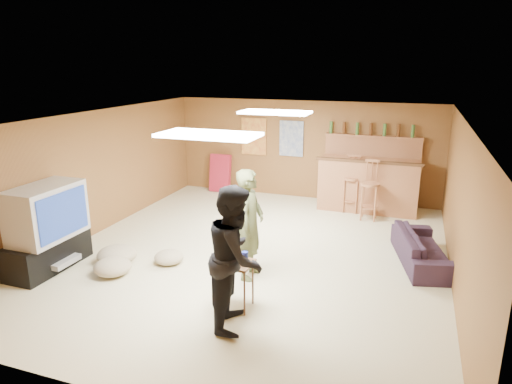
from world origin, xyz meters
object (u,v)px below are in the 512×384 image
(tv_body, at_px, (46,212))
(bar_counter, at_px, (368,185))
(person_olive, at_px, (250,224))
(person_black, at_px, (236,257))
(sofa, at_px, (423,248))
(tray_table, at_px, (234,285))

(tv_body, relative_size, bar_counter, 0.55)
(bar_counter, relative_size, person_olive, 1.25)
(person_black, distance_m, sofa, 3.33)
(tv_body, height_order, person_olive, person_olive)
(person_black, bearing_deg, person_olive, 0.30)
(bar_counter, bearing_deg, person_black, -101.39)
(tray_table, bearing_deg, bar_counter, 75.85)
(bar_counter, distance_m, person_olive, 3.91)
(sofa, distance_m, tray_table, 3.15)
(bar_counter, distance_m, tray_table, 4.73)
(bar_counter, xyz_separation_m, person_olive, (-1.26, -3.69, 0.25))
(tv_body, relative_size, sofa, 0.67)
(tv_body, relative_size, person_olive, 0.69)
(bar_counter, distance_m, person_black, 5.02)
(person_black, height_order, sofa, person_black)
(person_olive, height_order, tray_table, person_olive)
(tv_body, distance_m, tray_table, 3.06)
(bar_counter, bearing_deg, person_olive, -108.88)
(person_black, bearing_deg, tv_body, 69.46)
(sofa, height_order, tray_table, tray_table)
(sofa, bearing_deg, bar_counter, 11.00)
(sofa, relative_size, tray_table, 2.67)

